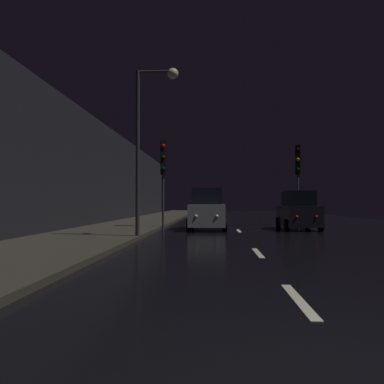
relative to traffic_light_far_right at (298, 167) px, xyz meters
name	(u,v)px	position (x,y,z in m)	size (l,w,h in m)	color
ground	(233,224)	(-4.09, 1.44, -3.79)	(25.19, 84.00, 0.02)	black
sidewalk_left	(140,223)	(-10.48, 1.44, -3.70)	(4.40, 84.00, 0.15)	#38332B
building_facade_left	(87,171)	(-13.08, -2.06, -0.41)	(0.80, 63.00, 6.72)	black
lane_centerline	(254,248)	(-4.09, -13.23, -3.77)	(0.16, 17.02, 0.01)	beige
traffic_light_far_right	(298,167)	(0.00, 0.00, 0.00)	(0.36, 0.48, 5.16)	#38383A
traffic_light_far_left	(163,165)	(-8.18, -3.97, -0.21)	(0.36, 0.48, 4.90)	#38383A
streetlamp_overhead	(150,125)	(-7.91, -10.36, 0.77)	(1.70, 0.44, 6.80)	#2D2D30
car_approaching_headlights	(207,211)	(-5.74, -4.30, -2.76)	(2.04, 4.42, 2.23)	#A5A8AD
car_parked_right_far	(298,212)	(-0.80, -3.93, -2.82)	(1.92, 4.15, 2.09)	black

